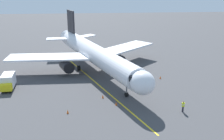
% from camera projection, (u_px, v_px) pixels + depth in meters
% --- Properties ---
extents(ground_plane, '(220.00, 220.00, 0.00)m').
position_uv_depth(ground_plane, '(97.00, 71.00, 56.69)').
color(ground_plane, '#424244').
extents(apron_lead_in_line, '(14.46, 37.47, 0.01)m').
position_uv_depth(apron_lead_in_line, '(96.00, 83.00, 49.70)').
color(apron_lead_in_line, yellow).
rests_on(apron_lead_in_line, ground).
extents(airplane, '(32.53, 38.82, 11.50)m').
position_uv_depth(airplane, '(94.00, 54.00, 54.33)').
color(airplane, white).
rests_on(airplane, ground).
extents(ground_crew_marshaller, '(0.43, 0.29, 1.71)m').
position_uv_depth(ground_crew_marshaller, '(183.00, 106.00, 38.39)').
color(ground_crew_marshaller, '#23232D').
rests_on(ground_crew_marshaller, ground).
extents(box_truck_near_nose, '(2.31, 4.74, 2.62)m').
position_uv_depth(box_truck_near_nose, '(8.00, 82.00, 46.56)').
color(box_truck_near_nose, yellow).
rests_on(box_truck_near_nose, ground).
extents(safety_cone_nose_left, '(0.32, 0.32, 0.55)m').
position_uv_depth(safety_cone_nose_left, '(103.00, 96.00, 43.21)').
color(safety_cone_nose_left, '#F2590F').
rests_on(safety_cone_nose_left, ground).
extents(safety_cone_nose_right, '(0.32, 0.32, 0.55)m').
position_uv_depth(safety_cone_nose_right, '(68.00, 112.00, 38.15)').
color(safety_cone_nose_right, '#F2590F').
rests_on(safety_cone_nose_right, ground).
extents(safety_cone_wing_port, '(0.32, 0.32, 0.55)m').
position_uv_depth(safety_cone_wing_port, '(116.00, 103.00, 40.71)').
color(safety_cone_wing_port, '#F2590F').
rests_on(safety_cone_wing_port, ground).
extents(safety_cone_wing_starboard, '(0.32, 0.32, 0.55)m').
position_uv_depth(safety_cone_wing_starboard, '(160.00, 77.00, 51.88)').
color(safety_cone_wing_starboard, '#F2590F').
rests_on(safety_cone_wing_starboard, ground).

